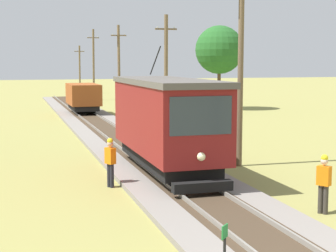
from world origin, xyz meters
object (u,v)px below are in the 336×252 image
Objects in this scene: tree_left_far at (219,50)px; utility_pole_far at (119,67)px; freight_car at (83,97)px; utility_pole_mid at (166,73)px; utility_pole_near_tram at (241,68)px; utility_pole_horizon at (80,69)px; gravel_pile at (132,104)px; red_tram at (166,120)px; track_worker at (324,181)px; trackside_signal_marker at (225,249)px; second_worker at (110,160)px; utility_pole_distant at (94,64)px.

utility_pole_far is at bearing 177.01° from tree_left_far.
utility_pole_mid reaches higher than freight_car.
utility_pole_near_tram is 54.97m from utility_pole_horizon.
utility_pole_horizon is 2.11× the size of gravel_pile.
utility_pole_near_tram reaches higher than freight_car.
red_tram reaches higher than track_worker.
trackside_signal_marker is at bearing -111.64° from tree_left_far.
second_worker is at bearing -103.84° from gravel_pile.
utility_pole_horizon is (0.00, 28.44, -0.51)m from utility_pole_far.
utility_pole_distant is at bearing 90.00° from utility_pole_far.
utility_pole_far is 29.65m from second_worker.
trackside_signal_marker is 40.31m from tree_left_far.
utility_pole_far is 9.61m from tree_left_far.
utility_pole_near_tram reaches higher than track_worker.
tree_left_far reaches higher than gravel_pile.
freight_car is 0.70× the size of utility_pole_mid.
freight_car is 24.38m from utility_pole_near_tram.
utility_pole_mid is at bearing -95.49° from gravel_pile.
track_worker reaches higher than trackside_signal_marker.
gravel_pile is 32.44m from second_worker.
tree_left_far is (7.76, -3.12, 5.15)m from gravel_pile.
gravel_pile is at bearing -86.21° from utility_pole_horizon.
utility_pole_distant is 18.44m from tree_left_far.
red_tram is 10.41m from trackside_signal_marker.
second_worker is at bearing -118.67° from tree_left_far.
tree_left_far is at bearing -71.88° from utility_pole_horizon.
utility_pole_near_tram reaches higher than gravel_pile.
track_worker is at bearing -91.87° from utility_pole_mid.
freight_car is at bearing -144.55° from utility_pole_far.
second_worker is (-7.76, -31.50, 0.56)m from gravel_pile.
utility_pole_horizon is 0.86× the size of tree_left_far.
utility_pole_near_tram reaches higher than red_tram.
freight_car is 18.37m from utility_pole_distant.
utility_pole_mid reaches higher than second_worker.
trackside_signal_marker is at bearing -111.53° from second_worker.
utility_pole_horizon is at bearing 83.41° from freight_car.
utility_pole_distant reaches higher than utility_pole_near_tram.
freight_car is at bearing -171.06° from tree_left_far.
utility_pole_horizon reaches higher than freight_car.
trackside_signal_marker is at bearing -95.70° from utility_pole_distant.
freight_car is 7.48m from gravel_pile.
gravel_pile is at bearing 84.51° from utility_pole_mid.
utility_pole_distant is at bearing 90.00° from utility_pole_mid.
utility_pole_near_tram reaches higher than tree_left_far.
utility_pole_near_tram is 6.97× the size of trackside_signal_marker.
second_worker is (-2.48, -1.35, -1.21)m from red_tram.
utility_pole_mid is (3.57, 12.35, 1.60)m from red_tram.
second_worker reaches higher than trackside_signal_marker.
trackside_signal_marker is at bearing -99.84° from gravel_pile.
gravel_pile is 1.79× the size of second_worker.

